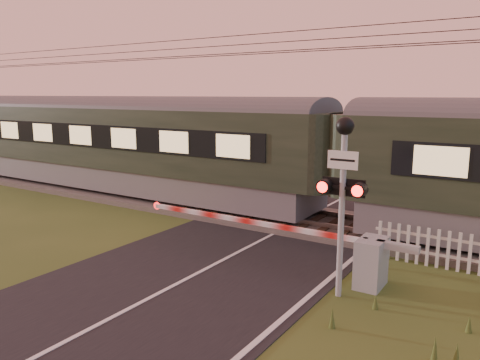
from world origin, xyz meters
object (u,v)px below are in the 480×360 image
Objects in this scene: train at (341,161)px; picket_fence at (459,252)px; crossing_signal at (343,175)px; boom_gate at (354,256)px.

train reaches higher than picket_fence.
crossing_signal is 4.00m from picket_fence.
picket_fence is at bearing 56.08° from crossing_signal.
crossing_signal is at bearing -123.92° from picket_fence.
crossing_signal reaches higher than boom_gate.
train is at bearing 110.94° from crossing_signal.
boom_gate is at bearing -133.38° from picket_fence.
boom_gate is 1.97× the size of crossing_signal.
crossing_signal is at bearing -91.81° from boom_gate.
train is 4.50m from picket_fence.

